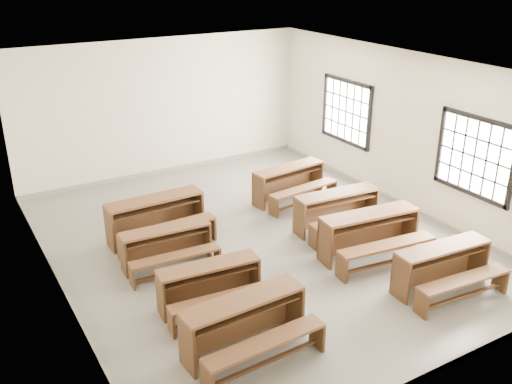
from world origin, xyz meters
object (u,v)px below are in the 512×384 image
desk_set_4 (443,265)px  desk_set_7 (290,181)px  desk_set_5 (371,232)px  desk_set_0 (246,322)px  desk_set_3 (157,216)px  desk_set_2 (167,244)px  desk_set_6 (338,208)px  desk_set_1 (210,283)px

desk_set_4 → desk_set_7: desk_set_7 is taller
desk_set_5 → desk_set_4: bearing=-72.3°
desk_set_0 → desk_set_7: 5.13m
desk_set_0 → desk_set_3: desk_set_3 is taller
desk_set_4 → desk_set_5: bearing=105.8°
desk_set_2 → desk_set_7: bearing=24.4°
desk_set_3 → desk_set_6: size_ratio=1.04×
desk_set_5 → desk_set_7: bearing=92.9°
desk_set_7 → desk_set_1: bearing=-146.1°
desk_set_1 → desk_set_3: (0.13, 2.48, 0.07)m
desk_set_3 → desk_set_5: 3.87m
desk_set_3 → desk_set_5: size_ratio=0.96×
desk_set_0 → desk_set_6: bearing=31.9°
desk_set_5 → desk_set_6: desk_set_5 is taller
desk_set_2 → desk_set_4: 4.50m
desk_set_1 → desk_set_2: bearing=98.4°
desk_set_4 → desk_set_3: bearing=134.3°
desk_set_2 → desk_set_3: bearing=81.7°
desk_set_4 → desk_set_2: bearing=144.6°
desk_set_1 → desk_set_0: bearing=-87.5°
desk_set_0 → desk_set_3: size_ratio=0.97×
desk_set_0 → desk_set_2: (-0.03, 2.64, -0.05)m
desk_set_4 → desk_set_6: 2.52m
desk_set_4 → desk_set_5: (-0.28, 1.40, 0.04)m
desk_set_0 → desk_set_1: bearing=84.8°
desk_set_0 → desk_set_1: desk_set_0 is taller
desk_set_0 → desk_set_6: (3.31, 2.27, -0.01)m
desk_set_2 → desk_set_4: (3.45, -2.89, 0.03)m
desk_set_1 → desk_set_6: bearing=23.9°
desk_set_2 → desk_set_6: 3.36m
desk_set_1 → desk_set_6: 3.44m
desk_set_1 → desk_set_7: desk_set_7 is taller
desk_set_1 → desk_set_7: bearing=45.4°
desk_set_1 → desk_set_3: bearing=92.3°
desk_set_0 → desk_set_6: desk_set_0 is taller
desk_set_0 → desk_set_2: size_ratio=1.12×
desk_set_2 → desk_set_5: size_ratio=0.83×
desk_set_0 → desk_set_5: bearing=17.6°
desk_set_5 → desk_set_6: bearing=87.9°
desk_set_2 → desk_set_6: size_ratio=0.90×
desk_set_4 → desk_set_7: (-0.11, 4.17, 0.01)m
desk_set_1 → desk_set_3: size_ratio=0.88×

